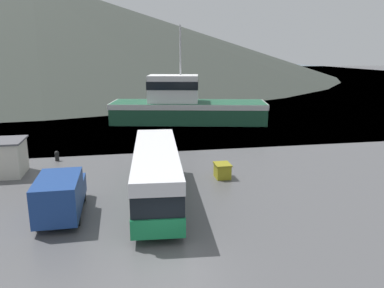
{
  "coord_description": "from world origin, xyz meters",
  "views": [
    {
      "loc": [
        -1.54,
        -13.48,
        8.72
      ],
      "look_at": [
        3.47,
        13.12,
        2.0
      ],
      "focal_mm": 35.0,
      "sensor_mm": 36.0,
      "label": 1
    }
  ],
  "objects_px": {
    "fishing_boat": "(185,105)",
    "storage_bin": "(222,171)",
    "tour_bus": "(156,172)",
    "dock_kiosk": "(4,157)",
    "delivery_van": "(60,194)"
  },
  "relations": [
    {
      "from": "fishing_boat",
      "to": "dock_kiosk",
      "type": "distance_m",
      "value": 24.31
    },
    {
      "from": "fishing_boat",
      "to": "dock_kiosk",
      "type": "height_order",
      "value": "fishing_boat"
    },
    {
      "from": "fishing_boat",
      "to": "dock_kiosk",
      "type": "bearing_deg",
      "value": -29.9
    },
    {
      "from": "tour_bus",
      "to": "dock_kiosk",
      "type": "height_order",
      "value": "tour_bus"
    },
    {
      "from": "storage_bin",
      "to": "dock_kiosk",
      "type": "height_order",
      "value": "dock_kiosk"
    },
    {
      "from": "fishing_boat",
      "to": "storage_bin",
      "type": "xyz_separation_m",
      "value": [
        -0.99,
        -21.6,
        -1.62
      ]
    },
    {
      "from": "tour_bus",
      "to": "fishing_boat",
      "type": "relative_size",
      "value": 0.59
    },
    {
      "from": "tour_bus",
      "to": "fishing_boat",
      "type": "height_order",
      "value": "fishing_boat"
    },
    {
      "from": "tour_bus",
      "to": "dock_kiosk",
      "type": "xyz_separation_m",
      "value": [
        -10.33,
        6.76,
        -0.48
      ]
    },
    {
      "from": "tour_bus",
      "to": "delivery_van",
      "type": "distance_m",
      "value": 5.48
    },
    {
      "from": "storage_bin",
      "to": "dock_kiosk",
      "type": "distance_m",
      "value": 15.71
    },
    {
      "from": "delivery_van",
      "to": "storage_bin",
      "type": "height_order",
      "value": "delivery_van"
    },
    {
      "from": "delivery_van",
      "to": "fishing_boat",
      "type": "distance_m",
      "value": 28.43
    },
    {
      "from": "tour_bus",
      "to": "storage_bin",
      "type": "xyz_separation_m",
      "value": [
        4.95,
        3.21,
        -1.25
      ]
    },
    {
      "from": "delivery_van",
      "to": "dock_kiosk",
      "type": "relative_size",
      "value": 1.78
    }
  ]
}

